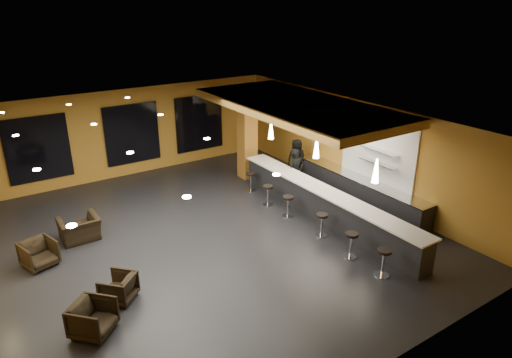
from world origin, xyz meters
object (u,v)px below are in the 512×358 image
column (247,135)px  bar_stool_1 (351,242)px  bar_stool_3 (288,204)px  bar_stool_4 (268,193)px  pendant_1 (317,147)px  staff_a (296,172)px  armchair_d (80,229)px  bar_counter (324,206)px  staff_c (296,159)px  bar_stool_2 (322,222)px  armchair_a (93,318)px  armchair_c (39,254)px  armchair_b (118,288)px  bar_stool_0 (384,259)px  pendant_2 (271,130)px  pendant_0 (376,171)px  staff_b (298,163)px  prep_counter (357,189)px  bar_stool_5 (251,179)px

column → bar_stool_1: (-0.92, -6.78, -1.26)m
bar_stool_3 → bar_stool_4: 1.10m
column → pendant_1: 4.14m
staff_a → bar_stool_1: size_ratio=2.24×
armchair_d → bar_counter: bearing=155.9°
staff_c → bar_stool_2: staff_c is taller
armchair_a → armchair_c: (-0.47, 3.51, -0.01)m
bar_stool_2 → armchair_b: bearing=177.1°
bar_counter → bar_stool_4: 2.11m
staff_a → armchair_c: bearing=-177.7°
pendant_1 → armchair_d: (-6.97, 2.55, -1.99)m
bar_counter → armchair_a: size_ratio=9.50×
staff_a → bar_stool_0: size_ratio=2.18×
pendant_2 → bar_stool_3: (-0.83, -2.18, -1.88)m
pendant_1 → bar_stool_0: size_ratio=0.89×
armchair_a → pendant_0: bearing=-47.8°
bar_stool_2 → pendant_2: bearing=78.3°
armchair_a → armchair_b: 1.19m
bar_stool_2 → bar_counter: bearing=45.4°
pendant_0 → staff_b: (1.39, 5.09, -1.57)m
bar_stool_0 → bar_stool_3: bearing=89.4°
bar_stool_1 → staff_a: bearing=71.1°
staff_a → armchair_a: (-8.35, -3.55, -0.47)m
pendant_2 → armchair_c: pendant_2 is taller
pendant_0 → armchair_d: pendant_0 is taller
prep_counter → armchair_a: bearing=-169.3°
pendant_2 → staff_a: 1.79m
bar_stool_1 → bar_stool_3: (0.09, 3.00, -0.02)m
armchair_c → pendant_0: bearing=-43.7°
bar_stool_1 → bar_stool_3: 3.00m
bar_counter → pendant_2: bearing=90.0°
pendant_0 → bar_stool_4: size_ratio=0.95×
armchair_d → bar_stool_3: 6.53m
bar_counter → pendant_0: pendant_0 is taller
staff_a → bar_stool_5: bearing=141.1°
armchair_a → bar_counter: bearing=-33.1°
column → bar_stool_2: 5.60m
armchair_c → bar_stool_5: bearing=-8.4°
armchair_b → bar_stool_2: bearing=134.0°
bar_counter → staff_c: staff_c is taller
staff_b → bar_stool_4: bearing=-133.1°
armchair_b → bar_stool_0: bar_stool_0 is taller
prep_counter → staff_c: staff_c is taller
prep_counter → armchair_d: prep_counter is taller
bar_counter → pendant_0: bearing=-90.0°
bar_stool_1 → pendant_0: bearing=11.0°
bar_counter → pendant_1: 1.92m
prep_counter → bar_stool_4: bearing=153.7°
prep_counter → bar_stool_0: 4.77m
pendant_2 → staff_b: size_ratio=0.45×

